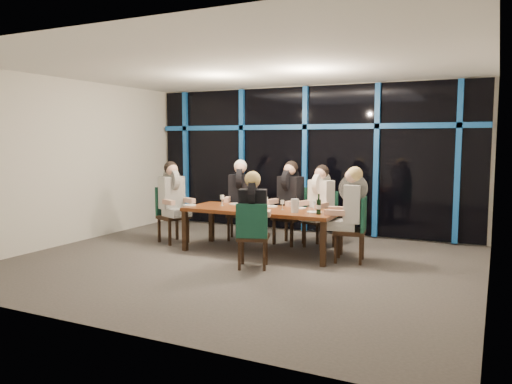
# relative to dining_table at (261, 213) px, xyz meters

# --- Properties ---
(room) EXTENTS (7.04, 7.00, 3.02)m
(room) POSITION_rel_dining_table_xyz_m (0.00, -0.80, 1.34)
(room) COLOR #57514D
(room) RESTS_ON ground
(window_wall) EXTENTS (6.86, 0.43, 2.94)m
(window_wall) POSITION_rel_dining_table_xyz_m (0.01, 2.13, 0.87)
(window_wall) COLOR black
(window_wall) RESTS_ON ground
(dining_table) EXTENTS (2.60, 1.00, 0.75)m
(dining_table) POSITION_rel_dining_table_xyz_m (0.00, 0.00, 0.00)
(dining_table) COLOR brown
(dining_table) RESTS_ON ground
(chair_far_left) EXTENTS (0.62, 0.62, 1.04)m
(chair_far_left) POSITION_rel_dining_table_xyz_m (-0.87, 0.92, -0.10)
(chair_far_left) COLOR black
(chair_far_left) RESTS_ON ground
(chair_far_mid) EXTENTS (0.57, 0.57, 1.04)m
(chair_far_mid) POSITION_rel_dining_table_xyz_m (0.18, 0.93, -0.10)
(chair_far_mid) COLOR black
(chair_far_mid) RESTS_ON ground
(chair_far_right) EXTENTS (0.59, 0.59, 1.00)m
(chair_far_right) POSITION_rel_dining_table_xyz_m (0.78, 0.90, -0.12)
(chair_far_right) COLOR black
(chair_far_right) RESTS_ON ground
(chair_end_left) EXTENTS (0.63, 0.63, 1.03)m
(chair_end_left) POSITION_rel_dining_table_xyz_m (-1.90, 0.07, -0.11)
(chair_end_left) COLOR black
(chair_end_left) RESTS_ON ground
(chair_end_right) EXTENTS (0.54, 0.54, 1.02)m
(chair_end_right) POSITION_rel_dining_table_xyz_m (1.60, 0.06, -0.11)
(chair_end_right) COLOR black
(chair_end_right) RESTS_ON ground
(chair_near_mid) EXTENTS (0.59, 0.59, 0.98)m
(chair_near_mid) POSITION_rel_dining_table_xyz_m (0.35, -1.03, -0.13)
(chair_near_mid) COLOR black
(chair_near_mid) RESTS_ON ground
(diner_far_left) EXTENTS (0.63, 0.71, 1.01)m
(diner_far_left) POSITION_rel_dining_table_xyz_m (-0.84, 0.84, 0.31)
(diner_far_left) COLOR black
(diner_far_left) RESTS_ON ground
(diner_far_mid) EXTENTS (0.58, 0.69, 1.01)m
(diner_far_mid) POSITION_rel_dining_table_xyz_m (0.16, 0.85, 0.31)
(diner_far_mid) COLOR black
(diner_far_mid) RESTS_ON ground
(diner_far_right) EXTENTS (0.60, 0.68, 0.97)m
(diner_far_right) POSITION_rel_dining_table_xyz_m (0.75, 0.82, 0.27)
(diner_far_right) COLOR silver
(diner_far_right) RESTS_ON ground
(diner_end_left) EXTENTS (0.71, 0.65, 1.00)m
(diner_end_left) POSITION_rel_dining_table_xyz_m (-1.82, 0.04, 0.30)
(diner_end_left) COLOR black
(diner_end_left) RESTS_ON ground
(diner_end_right) EXTENTS (0.67, 0.55, 0.99)m
(diner_end_right) POSITION_rel_dining_table_xyz_m (1.51, 0.04, 0.29)
(diner_end_right) COLOR black
(diner_end_right) RESTS_ON ground
(diner_near_mid) EXTENTS (0.60, 0.67, 0.96)m
(diner_near_mid) POSITION_rel_dining_table_xyz_m (0.32, -0.95, 0.26)
(diner_near_mid) COLOR black
(diner_near_mid) RESTS_ON ground
(plate_far_left) EXTENTS (0.24, 0.24, 0.01)m
(plate_far_left) POSITION_rel_dining_table_xyz_m (-0.65, 0.31, 0.08)
(plate_far_left) COLOR white
(plate_far_left) RESTS_ON dining_table
(plate_far_mid) EXTENTS (0.24, 0.24, 0.01)m
(plate_far_mid) POSITION_rel_dining_table_xyz_m (0.04, 0.29, 0.08)
(plate_far_mid) COLOR white
(plate_far_mid) RESTS_ON dining_table
(plate_far_right) EXTENTS (0.24, 0.24, 0.01)m
(plate_far_right) POSITION_rel_dining_table_xyz_m (0.56, 0.29, 0.08)
(plate_far_right) COLOR white
(plate_far_right) RESTS_ON dining_table
(plate_end_left) EXTENTS (0.24, 0.24, 0.01)m
(plate_end_left) POSITION_rel_dining_table_xyz_m (-1.28, -0.19, 0.08)
(plate_end_left) COLOR white
(plate_end_left) RESTS_ON dining_table
(plate_end_right) EXTENTS (0.24, 0.24, 0.01)m
(plate_end_right) POSITION_rel_dining_table_xyz_m (0.96, -0.04, 0.08)
(plate_end_right) COLOR white
(plate_end_right) RESTS_ON dining_table
(plate_near_mid) EXTENTS (0.24, 0.24, 0.01)m
(plate_near_mid) POSITION_rel_dining_table_xyz_m (0.12, -0.42, 0.08)
(plate_near_mid) COLOR white
(plate_near_mid) RESTS_ON dining_table
(wine_bottle) EXTENTS (0.07, 0.07, 0.32)m
(wine_bottle) POSITION_rel_dining_table_xyz_m (1.08, -0.20, 0.19)
(wine_bottle) COLOR black
(wine_bottle) RESTS_ON dining_table
(water_pitcher) EXTENTS (0.14, 0.12, 0.22)m
(water_pitcher) POSITION_rel_dining_table_xyz_m (0.67, -0.17, 0.18)
(water_pitcher) COLOR silver
(water_pitcher) RESTS_ON dining_table
(tea_light) EXTENTS (0.05, 0.05, 0.03)m
(tea_light) POSITION_rel_dining_table_xyz_m (-0.13, -0.25, 0.08)
(tea_light) COLOR #F09248
(tea_light) RESTS_ON dining_table
(wine_glass_a) EXTENTS (0.07, 0.07, 0.18)m
(wine_glass_a) POSITION_rel_dining_table_xyz_m (-0.28, -0.05, 0.20)
(wine_glass_a) COLOR white
(wine_glass_a) RESTS_ON dining_table
(wine_glass_b) EXTENTS (0.07, 0.07, 0.18)m
(wine_glass_b) POSITION_rel_dining_table_xyz_m (0.01, 0.17, 0.20)
(wine_glass_b) COLOR silver
(wine_glass_b) RESTS_ON dining_table
(wine_glass_c) EXTENTS (0.06, 0.06, 0.16)m
(wine_glass_c) POSITION_rel_dining_table_xyz_m (0.37, 0.04, 0.19)
(wine_glass_c) COLOR silver
(wine_glass_c) RESTS_ON dining_table
(wine_glass_d) EXTENTS (0.07, 0.07, 0.19)m
(wine_glass_d) POSITION_rel_dining_table_xyz_m (-0.78, 0.05, 0.21)
(wine_glass_d) COLOR silver
(wine_glass_d) RESTS_ON dining_table
(wine_glass_e) EXTENTS (0.07, 0.07, 0.17)m
(wine_glass_e) POSITION_rel_dining_table_xyz_m (0.89, 0.11, 0.19)
(wine_glass_e) COLOR silver
(wine_glass_e) RESTS_ON dining_table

